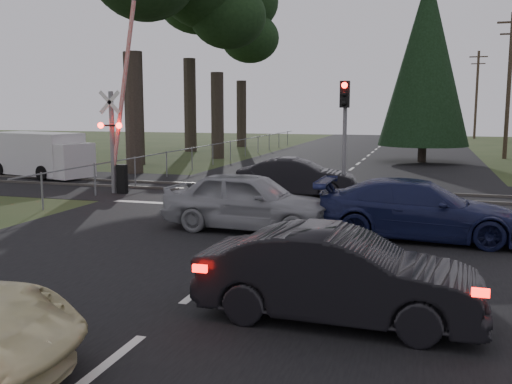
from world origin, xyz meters
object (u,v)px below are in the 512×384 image
at_px(utility_pole_far, 477,93).
at_px(silver_car, 249,201).
at_px(dark_car_far, 297,178).
at_px(crossing_signal, 118,139).
at_px(white_van, 42,155).
at_px(utility_pole_mid, 509,83).
at_px(traffic_signal_center, 344,119).
at_px(dark_hatchback, 339,276).
at_px(blue_sedan, 419,210).

xyz_separation_m(utility_pole_far, silver_car, (-9.16, -50.00, -3.95)).
relative_size(silver_car, dark_car_far, 1.08).
relative_size(crossing_signal, white_van, 1.25).
height_order(utility_pole_mid, silver_car, utility_pole_mid).
xyz_separation_m(traffic_signal_center, dark_hatchback, (1.55, -11.46, -2.11)).
height_order(utility_pole_mid, dark_car_far, utility_pole_mid).
bearing_deg(dark_car_far, dark_hatchback, -169.17).
distance_m(crossing_signal, silver_car, 8.27).
bearing_deg(crossing_signal, traffic_signal_center, 6.15).
bearing_deg(silver_car, white_van, 60.57).
height_order(utility_pole_far, silver_car, utility_pole_far).
xyz_separation_m(utility_pole_far, white_van, (-21.86, -41.60, -3.69)).
height_order(blue_sedan, white_van, white_van).
relative_size(silver_car, blue_sedan, 0.91).
distance_m(crossing_signal, dark_car_far, 6.82).
bearing_deg(blue_sedan, traffic_signal_center, 26.66).
relative_size(blue_sedan, white_van, 0.90).
height_order(utility_pole_mid, utility_pole_far, same).
relative_size(crossing_signal, dark_car_far, 1.65).
xyz_separation_m(utility_pole_mid, utility_pole_far, (0.00, 25.00, 0.00)).
bearing_deg(utility_pole_mid, traffic_signal_center, -111.21).
bearing_deg(utility_pole_far, dark_hatchback, -96.08).
distance_m(crossing_signal, white_van, 7.15).
bearing_deg(dark_hatchback, blue_sedan, -8.10).
xyz_separation_m(traffic_signal_center, blue_sedan, (2.62, -5.42, -2.08)).
bearing_deg(dark_car_far, utility_pole_far, -16.44).
height_order(traffic_signal_center, white_van, traffic_signal_center).
relative_size(utility_pole_far, dark_car_far, 2.13).
relative_size(traffic_signal_center, utility_pole_far, 0.46).
bearing_deg(dark_hatchback, traffic_signal_center, 9.60).
distance_m(crossing_signal, utility_pole_mid, 25.78).
bearing_deg(traffic_signal_center, utility_pole_far, 80.40).
distance_m(utility_pole_mid, dark_car_far, 21.57).
bearing_deg(silver_car, utility_pole_mid, -16.08).
height_order(traffic_signal_center, dark_car_far, traffic_signal_center).
relative_size(crossing_signal, blue_sedan, 1.40).
height_order(utility_pole_far, dark_hatchback, utility_pole_far).
bearing_deg(dark_car_far, silver_car, 175.60).
bearing_deg(blue_sedan, utility_pole_far, -4.73).
distance_m(blue_sedan, white_van, 18.83).
xyz_separation_m(utility_pole_far, blue_sedan, (-4.88, -49.74, -4.00)).
relative_size(utility_pole_mid, white_van, 1.62).
height_order(dark_hatchback, silver_car, silver_car).
distance_m(traffic_signal_center, utility_pole_far, 44.99).
distance_m(dark_hatchback, silver_car, 6.62).
bearing_deg(dark_hatchback, white_van, 50.17).
xyz_separation_m(dark_hatchback, white_van, (-15.91, 14.18, 0.34)).
bearing_deg(dark_hatchback, silver_car, 30.93).
bearing_deg(blue_sedan, dark_car_far, 38.21).
bearing_deg(crossing_signal, blue_sedan, -22.57).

